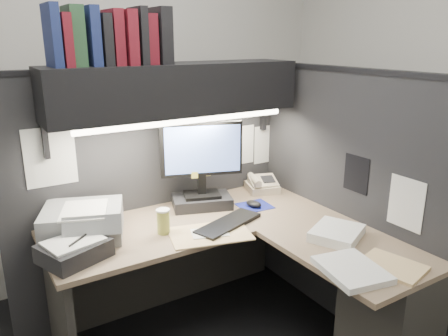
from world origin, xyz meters
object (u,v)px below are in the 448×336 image
(coffee_cup, at_px, (163,222))
(monitor, at_px, (202,174))
(telephone, at_px, (262,185))
(notebook_stack, at_px, (74,251))
(keyboard, at_px, (228,224))
(overhead_shelf, at_px, (176,89))
(printer, at_px, (83,222))
(desk, at_px, (289,289))

(coffee_cup, bearing_deg, monitor, 31.80)
(coffee_cup, bearing_deg, telephone, 17.40)
(monitor, relative_size, notebook_stack, 1.86)
(keyboard, distance_m, notebook_stack, 0.87)
(telephone, bearing_deg, coffee_cup, -144.02)
(overhead_shelf, height_order, printer, overhead_shelf)
(desk, height_order, coffee_cup, coffee_cup)
(monitor, height_order, printer, monitor)
(overhead_shelf, distance_m, notebook_stack, 1.09)
(telephone, bearing_deg, keyboard, -125.57)
(overhead_shelf, height_order, telephone, overhead_shelf)
(desk, height_order, overhead_shelf, overhead_shelf)
(keyboard, bearing_deg, coffee_cup, 144.72)
(coffee_cup, xyz_separation_m, printer, (-0.39, 0.20, 0.02))
(printer, distance_m, notebook_stack, 0.27)
(desk, height_order, keyboard, keyboard)
(notebook_stack, bearing_deg, telephone, 13.02)
(desk, xyz_separation_m, overhead_shelf, (-0.30, 0.75, 1.06))
(overhead_shelf, bearing_deg, keyboard, -71.38)
(desk, bearing_deg, overhead_shelf, 111.79)
(monitor, height_order, keyboard, monitor)
(telephone, height_order, printer, printer)
(coffee_cup, bearing_deg, printer, 153.01)
(coffee_cup, relative_size, printer, 0.32)
(desk, distance_m, coffee_cup, 0.80)
(printer, bearing_deg, coffee_cup, -6.02)
(monitor, bearing_deg, telephone, 24.27)
(telephone, distance_m, coffee_cup, 0.94)
(monitor, xyz_separation_m, notebook_stack, (-0.88, -0.28, -0.18))
(telephone, xyz_separation_m, coffee_cup, (-0.90, -0.28, 0.02))
(notebook_stack, bearing_deg, coffee_cup, 4.81)
(telephone, height_order, coffee_cup, coffee_cup)
(telephone, xyz_separation_m, printer, (-1.29, -0.08, 0.04))
(desk, bearing_deg, notebook_stack, 157.52)
(coffee_cup, distance_m, printer, 0.44)
(monitor, distance_m, keyboard, 0.40)
(keyboard, bearing_deg, overhead_shelf, 89.08)
(desk, distance_m, telephone, 0.90)
(telephone, bearing_deg, overhead_shelf, -161.09)
(printer, bearing_deg, keyboard, -0.81)
(desk, bearing_deg, printer, 144.14)
(coffee_cup, bearing_deg, overhead_shelf, 49.44)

